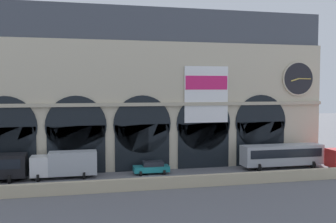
# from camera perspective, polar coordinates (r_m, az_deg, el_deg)

# --- Properties ---
(ground_plane) EXTENTS (200.00, 200.00, 0.00)m
(ground_plane) POSITION_cam_1_polar(r_m,az_deg,el_deg) (45.06, -2.81, -10.08)
(ground_plane) COLOR slate
(quay_parapet_wall) EXTENTS (90.00, 0.70, 1.24)m
(quay_parapet_wall) POSITION_cam_1_polar(r_m,az_deg,el_deg) (40.76, -1.72, -10.64)
(quay_parapet_wall) COLOR #BCAD8C
(quay_parapet_wall) RESTS_ON ground
(station_building) EXTENTS (50.92, 6.09, 21.03)m
(station_building) POSITION_cam_1_polar(r_m,az_deg,el_deg) (51.55, -4.34, 3.10)
(station_building) COLOR beige
(station_building) RESTS_ON ground
(box_truck_midwest) EXTENTS (7.50, 2.91, 3.12)m
(box_truck_midwest) POSITION_cam_1_polar(r_m,az_deg,el_deg) (46.90, -15.08, -7.53)
(box_truck_midwest) COLOR white
(box_truck_midwest) RESTS_ON ground
(car_center) EXTENTS (4.40, 2.22, 1.55)m
(car_center) POSITION_cam_1_polar(r_m,az_deg,el_deg) (47.69, -2.45, -8.34)
(car_center) COLOR #19727A
(car_center) RESTS_ON ground
(bus_east) EXTENTS (11.00, 3.25, 3.10)m
(bus_east) POSITION_cam_1_polar(r_m,az_deg,el_deg) (53.02, 16.63, -6.20)
(bus_east) COLOR #ADB2B7
(bus_east) RESTS_ON ground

